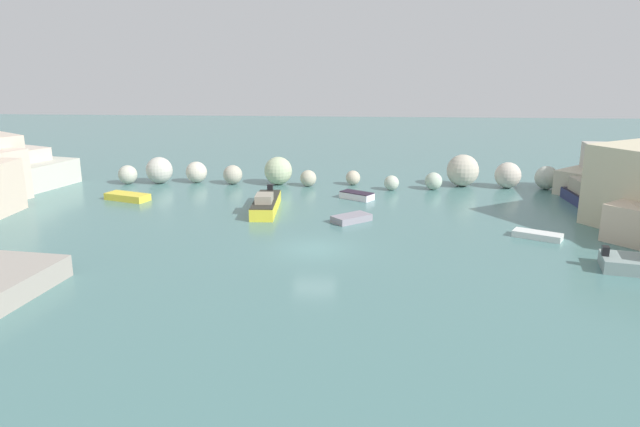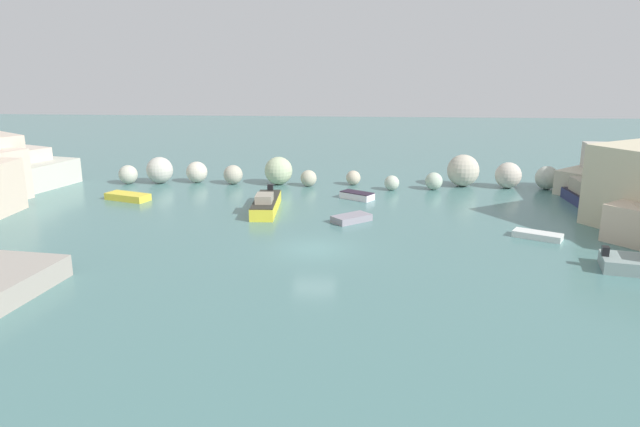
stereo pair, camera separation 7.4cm
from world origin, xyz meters
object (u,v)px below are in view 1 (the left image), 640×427
(moored_boat_3, at_px, (537,235))
(moored_boat_5, at_px, (266,204))
(moored_boat_0, at_px, (351,218))
(moored_boat_1, at_px, (127,197))
(moored_boat_6, at_px, (357,195))
(moored_boat_4, at_px, (588,197))

(moored_boat_3, height_order, moored_boat_5, moored_boat_5)
(moored_boat_0, xyz_separation_m, moored_boat_1, (-17.84, 5.04, 0.04))
(moored_boat_5, xyz_separation_m, moored_boat_6, (6.62, 4.35, -0.26))
(moored_boat_0, bearing_deg, moored_boat_6, -132.52)
(moored_boat_1, bearing_deg, moored_boat_5, 7.14)
(moored_boat_0, xyz_separation_m, moored_boat_3, (11.71, -3.04, -0.03))
(moored_boat_1, relative_size, moored_boat_4, 0.57)
(moored_boat_3, xyz_separation_m, moored_boat_4, (6.14, 8.82, 0.49))
(moored_boat_0, height_order, moored_boat_4, moored_boat_4)
(moored_boat_1, distance_m, moored_boat_4, 35.69)
(moored_boat_4, relative_size, moored_boat_6, 2.33)
(moored_boat_0, xyz_separation_m, moored_boat_5, (-6.33, 2.38, 0.31))
(moored_boat_6, bearing_deg, moored_boat_3, -7.34)
(moored_boat_1, distance_m, moored_boat_5, 11.81)
(moored_boat_3, relative_size, moored_boat_6, 1.08)
(moored_boat_1, bearing_deg, moored_boat_6, 25.47)
(moored_boat_4, bearing_deg, moored_boat_3, 142.66)
(moored_boat_5, bearing_deg, moored_boat_0, 66.66)
(moored_boat_1, distance_m, moored_boat_6, 18.20)
(moored_boat_3, bearing_deg, moored_boat_6, 167.56)
(moored_boat_1, xyz_separation_m, moored_boat_4, (35.68, 0.74, 0.42))
(moored_boat_0, xyz_separation_m, moored_boat_4, (17.84, 5.78, 0.45))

